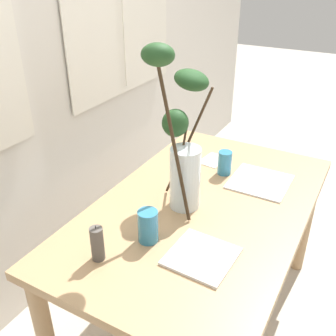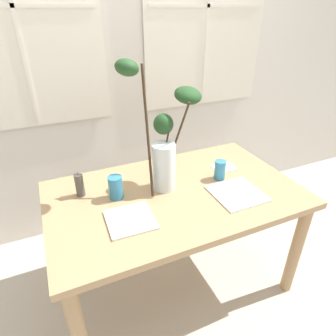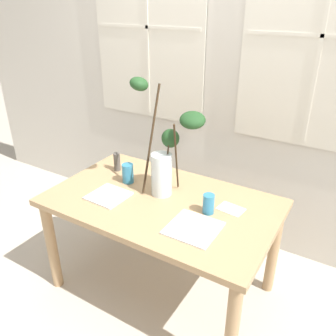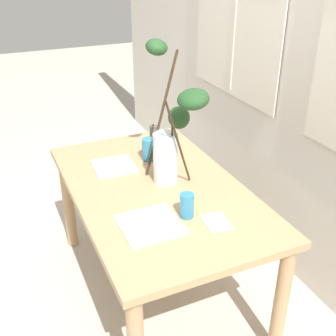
{
  "view_description": "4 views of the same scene",
  "coord_description": "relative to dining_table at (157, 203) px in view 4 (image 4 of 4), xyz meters",
  "views": [
    {
      "loc": [
        -1.33,
        -0.56,
        1.7
      ],
      "look_at": [
        -0.09,
        0.12,
        0.92
      ],
      "focal_mm": 41.63,
      "sensor_mm": 36.0,
      "label": 1
    },
    {
      "loc": [
        -0.6,
        -1.24,
        1.66
      ],
      "look_at": [
        -0.02,
        0.07,
        0.85
      ],
      "focal_mm": 30.81,
      "sensor_mm": 36.0,
      "label": 2
    },
    {
      "loc": [
        1.01,
        -1.58,
        1.88
      ],
      "look_at": [
        0.02,
        0.05,
        0.93
      ],
      "focal_mm": 37.3,
      "sensor_mm": 36.0,
      "label": 3
    },
    {
      "loc": [
        1.82,
        -0.75,
        1.88
      ],
      "look_at": [
        0.01,
        0.06,
        0.83
      ],
      "focal_mm": 45.65,
      "sensor_mm": 36.0,
      "label": 4
    }
  ],
  "objects": [
    {
      "name": "napkin_folded",
      "position": [
        0.42,
        0.13,
        0.1
      ],
      "size": [
        0.16,
        0.13,
        0.0
      ],
      "primitive_type": "cube",
      "rotation": [
        0.0,
        0.0,
        -0.13
      ],
      "color": "silver",
      "rests_on": "dining_table"
    },
    {
      "name": "plate_square_right",
      "position": [
        0.31,
        -0.16,
        0.1
      ],
      "size": [
        0.27,
        0.27,
        0.01
      ],
      "primitive_type": "cube",
      "rotation": [
        0.0,
        0.0,
        -0.0
      ],
      "color": "white",
      "rests_on": "dining_table"
    },
    {
      "name": "plate_square_left",
      "position": [
        -0.31,
        -0.14,
        0.11
      ],
      "size": [
        0.24,
        0.24,
        0.01
      ],
      "primitive_type": "cube",
      "rotation": [
        0.0,
        0.0,
        -0.04
      ],
      "color": "white",
      "rests_on": "dining_table"
    },
    {
      "name": "drinking_glass_blue_right",
      "position": [
        0.31,
        0.02,
        0.16
      ],
      "size": [
        0.07,
        0.07,
        0.12
      ],
      "primitive_type": "cylinder",
      "color": "teal",
      "rests_on": "dining_table"
    },
    {
      "name": "back_wall_with_windows",
      "position": [
        -0.0,
        0.9,
        0.84
      ],
      "size": [
        5.42,
        0.14,
        2.92
      ],
      "color": "beige",
      "rests_on": "ground"
    },
    {
      "name": "drinking_glass_blue_left",
      "position": [
        -0.32,
        0.08,
        0.17
      ],
      "size": [
        0.08,
        0.08,
        0.13
      ],
      "primitive_type": "cylinder",
      "color": "teal",
      "rests_on": "dining_table"
    },
    {
      "name": "dining_table",
      "position": [
        0.0,
        0.0,
        0.0
      ],
      "size": [
        1.43,
        0.87,
        0.72
      ],
      "color": "tan",
      "rests_on": "ground"
    },
    {
      "name": "ground",
      "position": [
        0.0,
        0.0,
        -0.63
      ],
      "size": [
        14.0,
        14.0,
        0.0
      ],
      "primitive_type": "plane",
      "color": "#B7AD9E"
    },
    {
      "name": "pillar_candle",
      "position": [
        -0.5,
        0.19,
        0.17
      ],
      "size": [
        0.05,
        0.05,
        0.15
      ],
      "color": "#514C47",
      "rests_on": "dining_table"
    },
    {
      "name": "vase_with_branches",
      "position": [
        -0.02,
        0.09,
        0.38
      ],
      "size": [
        0.52,
        0.25,
        0.75
      ],
      "color": "silver",
      "rests_on": "dining_table"
    }
  ]
}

